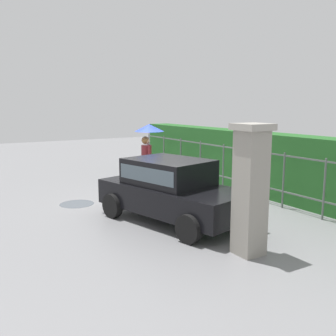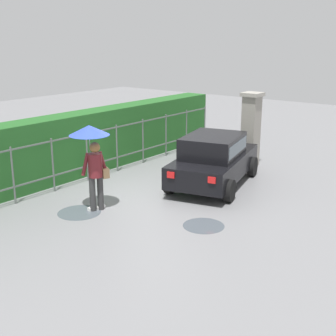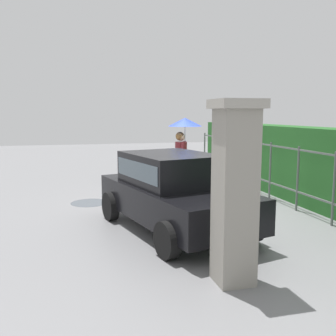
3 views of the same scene
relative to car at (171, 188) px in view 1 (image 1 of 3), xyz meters
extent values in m
plane|color=slate|center=(-1.69, 0.74, -0.80)|extent=(40.00, 40.00, 0.00)
cube|color=black|center=(0.06, 0.01, -0.22)|extent=(3.99, 2.49, 0.60)
cube|color=black|center=(-0.09, -0.02, 0.38)|extent=(2.19, 1.86, 0.60)
cube|color=#4C5B66|center=(-0.09, -0.02, 0.40)|extent=(2.05, 1.84, 0.33)
cylinder|color=black|center=(1.06, 1.13, -0.50)|extent=(0.63, 0.32, 0.60)
cylinder|color=black|center=(1.47, -0.50, -0.50)|extent=(0.63, 0.32, 0.60)
cylinder|color=black|center=(-1.36, 0.52, -0.50)|extent=(0.63, 0.32, 0.60)
cylinder|color=black|center=(-0.95, -1.11, -0.50)|extent=(0.63, 0.32, 0.60)
cube|color=red|center=(-1.88, 0.09, -0.07)|extent=(0.11, 0.21, 0.16)
cube|color=red|center=(-1.61, -0.97, -0.07)|extent=(0.11, 0.21, 0.16)
cylinder|color=#333333|center=(-3.55, 1.23, -0.37)|extent=(0.15, 0.15, 0.86)
cylinder|color=#333333|center=(-3.38, 1.14, -0.37)|extent=(0.15, 0.15, 0.86)
cube|color=white|center=(-3.53, 1.28, -0.76)|extent=(0.26, 0.10, 0.08)
cube|color=white|center=(-3.35, 1.19, -0.76)|extent=(0.26, 0.10, 0.08)
cylinder|color=maroon|center=(-3.46, 1.18, 0.35)|extent=(0.34, 0.34, 0.58)
sphere|color=#DBAD89|center=(-3.46, 1.18, 0.78)|extent=(0.22, 0.22, 0.22)
sphere|color=olive|center=(-3.48, 1.16, 0.80)|extent=(0.25, 0.25, 0.25)
cylinder|color=maroon|center=(-3.62, 1.35, 0.37)|extent=(0.24, 0.18, 0.56)
cylinder|color=maroon|center=(-3.23, 1.15, 0.37)|extent=(0.24, 0.18, 0.56)
cylinder|color=#B2B2B7|center=(-3.49, 1.31, 0.69)|extent=(0.02, 0.02, 0.77)
cone|color=blue|center=(-3.49, 1.31, 1.19)|extent=(0.97, 0.97, 0.24)
cube|color=tan|center=(-3.18, 1.17, 0.11)|extent=(0.30, 0.38, 0.24)
cube|color=gray|center=(2.49, 0.16, 0.35)|extent=(0.48, 0.48, 2.30)
cube|color=#9E998E|center=(2.49, 0.16, 1.56)|extent=(0.60, 0.60, 0.12)
cylinder|color=#59605B|center=(-6.95, 3.16, -0.05)|extent=(0.05, 0.05, 1.50)
cylinder|color=#59605B|center=(-5.70, 3.16, -0.05)|extent=(0.05, 0.05, 1.50)
cylinder|color=#59605B|center=(-4.44, 3.16, -0.05)|extent=(0.05, 0.05, 1.50)
cylinder|color=#59605B|center=(-3.18, 3.16, -0.05)|extent=(0.05, 0.05, 1.50)
cylinder|color=#59605B|center=(-1.93, 3.16, -0.05)|extent=(0.05, 0.05, 1.50)
cylinder|color=#59605B|center=(-0.67, 3.16, -0.05)|extent=(0.05, 0.05, 1.50)
cylinder|color=#59605B|center=(0.58, 3.16, -0.05)|extent=(0.05, 0.05, 1.50)
cylinder|color=#59605B|center=(1.84, 3.16, -0.05)|extent=(0.05, 0.05, 1.50)
cube|color=#59605B|center=(-1.30, 3.16, 0.62)|extent=(11.30, 0.03, 0.04)
cube|color=#59605B|center=(-1.30, 3.16, -0.35)|extent=(11.30, 0.03, 0.04)
cube|color=#235B23|center=(-1.30, 3.92, 0.15)|extent=(12.30, 0.90, 1.90)
cylinder|color=#4C545B|center=(-2.68, -1.45, -0.80)|extent=(0.95, 0.95, 0.00)
cylinder|color=#4C545B|center=(-3.86, 1.40, -0.80)|extent=(1.06, 1.06, 0.00)
camera|label=1|loc=(7.47, -4.60, 1.94)|focal=40.62mm
camera|label=2|loc=(-10.80, -6.72, 3.32)|focal=49.11mm
camera|label=3|loc=(7.01, -1.91, 1.44)|focal=41.11mm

